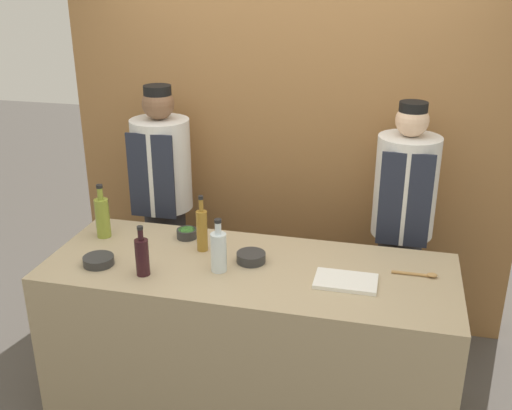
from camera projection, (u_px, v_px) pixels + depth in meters
The scene contains 14 objects.
ground_plane at pixel (249, 406), 3.46m from camera, with size 14.00×14.00×0.00m, color #4C4742.
cabinet_wall at pixel (290, 151), 4.02m from camera, with size 2.97×0.18×2.40m.
counter at pixel (249, 339), 3.29m from camera, with size 2.14×0.81×0.91m.
sauce_bowl_yellow at pixel (99, 260), 3.12m from camera, with size 0.16×0.16×0.05m.
sauce_bowl_green at pixel (187, 233), 3.43m from camera, with size 0.12×0.12×0.05m.
sauce_bowl_red at pixel (252, 257), 3.15m from camera, with size 0.15×0.15×0.05m.
cutting_board at pixel (346, 281), 2.95m from camera, with size 0.31×0.20×0.02m.
bottle_oil at pixel (102, 217), 3.41m from camera, with size 0.08×0.08×0.32m.
bottle_vinegar at pixel (202, 229), 3.25m from camera, with size 0.06×0.06×0.32m.
bottle_wine at pixel (142, 256), 2.99m from camera, with size 0.07×0.07×0.27m.
bottle_clear at pixel (219, 251), 3.03m from camera, with size 0.08×0.08×0.29m.
wooden_spoon at pixel (420, 274), 3.01m from camera, with size 0.23×0.04×0.02m.
chef_left at pixel (164, 203), 3.96m from camera, with size 0.38×0.38×1.68m.
chef_right at pixel (402, 227), 3.62m from camera, with size 0.37×0.37×1.65m.
Camera 1 is at (0.69, -2.68, 2.37)m, focal length 42.00 mm.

